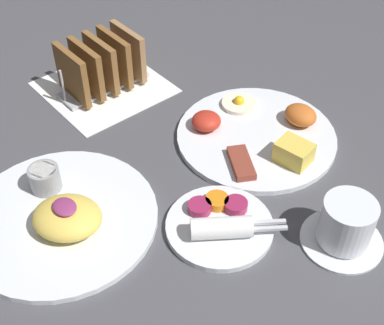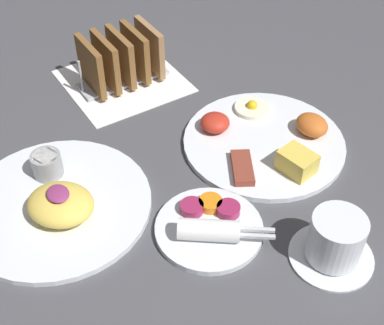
{
  "view_description": "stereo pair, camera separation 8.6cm",
  "coord_description": "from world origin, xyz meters",
  "px_view_note": "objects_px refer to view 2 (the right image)",
  "views": [
    {
      "loc": [
        0.55,
        -0.33,
        0.62
      ],
      "look_at": [
        0.07,
        0.07,
        0.03
      ],
      "focal_mm": 50.0,
      "sensor_mm": 36.0,
      "label": 1
    },
    {
      "loc": [
        0.6,
        -0.26,
        0.62
      ],
      "look_at": [
        0.07,
        0.07,
        0.03
      ],
      "focal_mm": 50.0,
      "sensor_mm": 36.0,
      "label": 2
    }
  ],
  "objects_px": {
    "plate_breakfast": "(266,140)",
    "coffee_cup": "(335,241)",
    "plate_condiments": "(209,226)",
    "plate_foreground": "(57,201)",
    "toast_rack": "(121,59)"
  },
  "relations": [
    {
      "from": "plate_condiments",
      "to": "plate_foreground",
      "type": "distance_m",
      "value": 0.24
    },
    {
      "from": "toast_rack",
      "to": "coffee_cup",
      "type": "xyz_separation_m",
      "value": [
        0.55,
        0.05,
        -0.02
      ]
    },
    {
      "from": "plate_breakfast",
      "to": "coffee_cup",
      "type": "xyz_separation_m",
      "value": [
        0.24,
        -0.07,
        0.03
      ]
    },
    {
      "from": "plate_condiments",
      "to": "coffee_cup",
      "type": "height_order",
      "value": "coffee_cup"
    },
    {
      "from": "plate_breakfast",
      "to": "plate_foreground",
      "type": "height_order",
      "value": "plate_foreground"
    },
    {
      "from": "plate_foreground",
      "to": "toast_rack",
      "type": "bearing_deg",
      "value": 136.29
    },
    {
      "from": "plate_foreground",
      "to": "coffee_cup",
      "type": "relative_size",
      "value": 2.44
    },
    {
      "from": "plate_breakfast",
      "to": "plate_condiments",
      "type": "bearing_deg",
      "value": -60.38
    },
    {
      "from": "plate_condiments",
      "to": "toast_rack",
      "type": "height_order",
      "value": "toast_rack"
    },
    {
      "from": "plate_condiments",
      "to": "plate_foreground",
      "type": "bearing_deg",
      "value": -133.88
    },
    {
      "from": "plate_breakfast",
      "to": "coffee_cup",
      "type": "height_order",
      "value": "coffee_cup"
    },
    {
      "from": "coffee_cup",
      "to": "plate_breakfast",
      "type": "bearing_deg",
      "value": 163.29
    },
    {
      "from": "plate_condiments",
      "to": "coffee_cup",
      "type": "bearing_deg",
      "value": 42.14
    },
    {
      "from": "plate_foreground",
      "to": "toast_rack",
      "type": "distance_m",
      "value": 0.35
    },
    {
      "from": "plate_breakfast",
      "to": "plate_foreground",
      "type": "distance_m",
      "value": 0.37
    }
  ]
}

